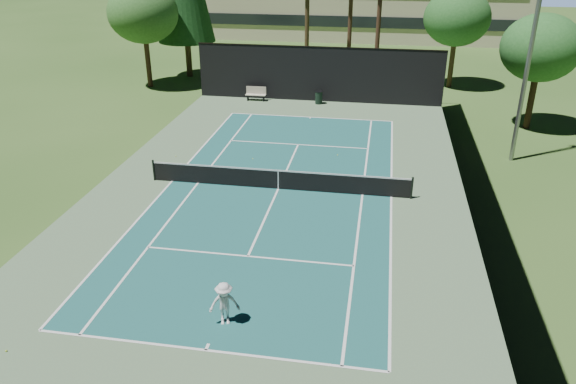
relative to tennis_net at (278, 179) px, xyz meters
name	(u,v)px	position (x,y,z in m)	size (l,w,h in m)	color
ground	(278,189)	(0.00, 0.00, -0.56)	(160.00, 160.00, 0.00)	#345720
apron_slab	(278,189)	(0.00, 0.00, -0.55)	(18.00, 32.00, 0.01)	#5A7854
court_surface	(278,189)	(0.00, 0.00, -0.55)	(10.97, 23.77, 0.01)	#1C5A57
court_lines	(278,189)	(0.00, 0.00, -0.54)	(11.07, 23.87, 0.01)	white
tennis_net	(278,179)	(0.00, 0.00, 0.00)	(12.90, 0.10, 1.10)	black
fence	(278,150)	(0.00, 0.06, 1.45)	(18.04, 32.05, 4.03)	black
player	(224,304)	(0.24, -10.51, 0.21)	(0.99, 0.57, 1.53)	white
tennis_ball_a	(6,351)	(-5.92, -12.95, -0.53)	(0.06, 0.06, 0.06)	#CAE734
tennis_ball_b	(253,159)	(-2.13, 3.68, -0.53)	(0.06, 0.06, 0.06)	#D3F337
tennis_ball_c	(338,155)	(2.46, 5.05, -0.53)	(0.06, 0.06, 0.06)	#C6D630
tennis_ball_d	(176,156)	(-6.49, 3.34, -0.53)	(0.06, 0.06, 0.06)	#D6F337
park_bench	(256,93)	(-4.59, 15.42, -0.01)	(1.50, 0.45, 1.02)	beige
trash_bin	(319,97)	(0.15, 15.29, -0.08)	(0.56, 0.56, 0.95)	black
decid_tree_a	(457,18)	(10.00, 22.00, 4.86)	(5.12, 5.12, 7.62)	#4B3620
decid_tree_b	(541,48)	(14.00, 12.00, 4.52)	(4.80, 4.80, 7.14)	#3F2A1B
decid_tree_c	(143,13)	(-14.00, 18.00, 5.21)	(5.44, 5.44, 8.09)	#4B3220
light_pole	(532,41)	(12.00, 6.00, 5.90)	(0.90, 0.25, 12.22)	gray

